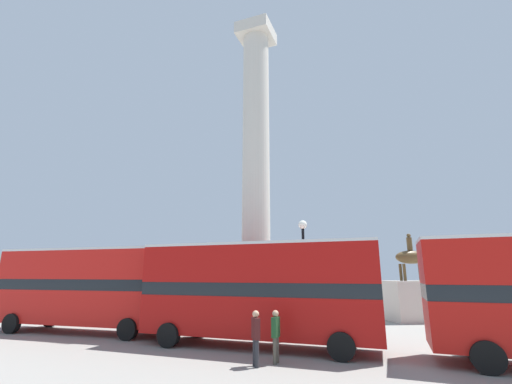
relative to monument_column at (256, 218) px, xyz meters
The scene contains 8 objects.
ground_plane 6.56m from the monument_column, ahead, with size 200.00×200.00×0.00m, color gray.
monument_column is the anchor object (origin of this frame).
bus_b 7.51m from the monument_column, 67.80° to the right, with size 10.34×3.13×4.36m.
bus_c 10.33m from the monument_column, 143.04° to the right, with size 10.29×3.52×4.38m.
equestrian_statue 12.03m from the monument_column, 32.96° to the left, with size 4.57×4.12×5.79m.
street_lamp 6.13m from the monument_column, 41.36° to the right, with size 0.44×0.44×5.67m.
pedestrian_near_lamp 10.85m from the monument_column, 68.61° to the right, with size 0.44×0.49×1.79m.
pedestrian_by_plinth 10.52m from the monument_column, 64.09° to the right, with size 0.23×0.46×1.76m.
Camera 1 is at (7.97, -20.29, 3.01)m, focal length 24.00 mm.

